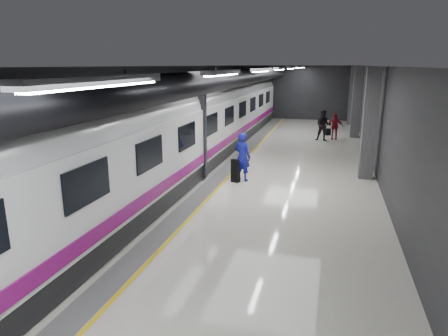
% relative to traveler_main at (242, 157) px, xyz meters
% --- Properties ---
extents(ground, '(40.00, 40.00, 0.00)m').
position_rel_traveler_main_xyz_m(ground, '(0.30, -0.32, -0.98)').
color(ground, silver).
rests_on(ground, ground).
extents(platform_hall, '(10.02, 40.02, 4.51)m').
position_rel_traveler_main_xyz_m(platform_hall, '(0.02, 0.64, 2.55)').
color(platform_hall, black).
rests_on(platform_hall, ground).
extents(train, '(3.05, 38.00, 4.05)m').
position_rel_traveler_main_xyz_m(train, '(-2.94, -0.32, 1.09)').
color(train, black).
rests_on(train, ground).
extents(traveler_main, '(0.83, 0.68, 1.97)m').
position_rel_traveler_main_xyz_m(traveler_main, '(0.00, 0.00, 0.00)').
color(traveler_main, '#1820B6').
rests_on(traveler_main, ground).
extents(suitcase_main, '(0.38, 0.30, 0.55)m').
position_rel_traveler_main_xyz_m(suitcase_main, '(-0.20, -0.31, -0.71)').
color(suitcase_main, black).
rests_on(suitcase_main, ground).
extents(shoulder_bag, '(0.32, 0.22, 0.39)m').
position_rel_traveler_main_xyz_m(shoulder_bag, '(-0.22, -0.34, -0.24)').
color(shoulder_bag, black).
rests_on(shoulder_bag, suitcase_main).
extents(traveler_far_a, '(0.94, 0.74, 1.92)m').
position_rel_traveler_main_xyz_m(traveler_far_a, '(2.92, 9.78, -0.02)').
color(traveler_far_a, black).
rests_on(traveler_far_a, ground).
extents(traveler_far_b, '(0.97, 0.41, 1.64)m').
position_rel_traveler_main_xyz_m(traveler_far_b, '(3.58, 10.56, -0.16)').
color(traveler_far_b, maroon).
rests_on(traveler_far_b, ground).
extents(suitcase_far, '(0.36, 0.30, 0.45)m').
position_rel_traveler_main_xyz_m(suitcase_far, '(3.21, 11.92, -0.76)').
color(suitcase_far, black).
rests_on(suitcase_far, ground).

